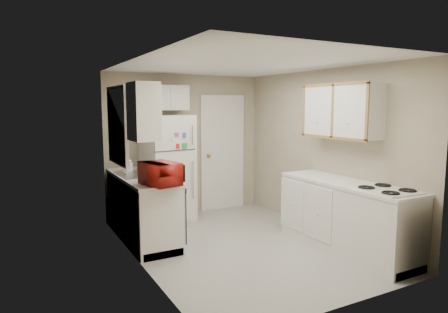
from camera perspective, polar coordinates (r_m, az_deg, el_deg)
name	(u,v)px	position (r m, az deg, el deg)	size (l,w,h in m)	color
floor	(241,245)	(5.55, 2.51, -12.46)	(3.80, 3.80, 0.00)	#B1AEA7
ceiling	(242,64)	(5.25, 2.65, 13.04)	(3.80, 3.80, 0.00)	white
wall_left	(138,164)	(4.71, -12.22, -1.09)	(3.80, 3.80, 0.00)	tan
wall_right	(323,151)	(6.10, 13.95, 0.73)	(3.80, 3.80, 0.00)	tan
wall_back	(186,145)	(6.95, -5.47, 1.69)	(2.80, 2.80, 0.00)	tan
wall_front	(350,181)	(3.78, 17.52, -3.30)	(2.80, 2.80, 0.00)	tan
left_counter	(142,207)	(5.79, -11.64, -7.11)	(0.60, 1.80, 0.90)	silver
dishwasher	(177,212)	(5.32, -6.75, -7.84)	(0.03, 0.58, 0.72)	black
sink	(138,177)	(5.84, -12.16, -2.87)	(0.54, 0.74, 0.16)	gray
microwave	(161,173)	(4.94, -9.04, -2.38)	(0.29, 0.51, 0.34)	#9F150D
soap_bottle	(129,165)	(6.10, -13.46, -1.15)	(0.09, 0.10, 0.21)	silver
window_blinds	(118,126)	(5.69, -14.88, 4.29)	(0.10, 0.98, 1.08)	silver
upper_cabinet_left	(143,112)	(4.92, -11.43, 6.30)	(0.30, 0.45, 0.70)	silver
refrigerator	(168,168)	(6.54, -8.07, -1.68)	(0.71, 0.69, 1.72)	silver
cabinet_over_fridge	(166,98)	(6.64, -8.27, 8.30)	(0.70, 0.30, 0.40)	silver
interior_door	(222,153)	(7.24, -0.22, 0.51)	(0.86, 0.06, 2.08)	silver
right_counter	(346,216)	(5.46, 17.03, -8.14)	(0.60, 2.00, 0.90)	silver
stove	(384,233)	(5.09, 21.93, -10.07)	(0.53, 0.66, 0.80)	silver
upper_cabinet_right	(342,111)	(5.59, 16.45, 6.24)	(0.30, 1.20, 0.70)	silver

